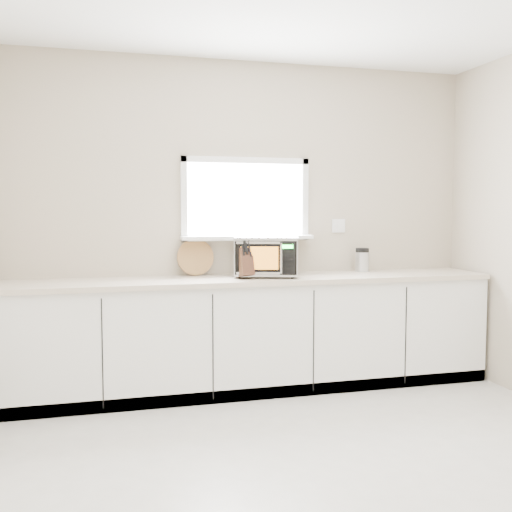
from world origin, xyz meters
name	(u,v)px	position (x,y,z in m)	size (l,w,h in m)	color
ground	(335,478)	(0.00, 0.00, 0.00)	(4.00, 4.00, 0.00)	beige
back_wall	(245,221)	(0.00, 2.00, 1.36)	(4.00, 0.17, 2.70)	#B8A793
cabinets	(254,336)	(0.00, 1.70, 0.44)	(3.92, 0.60, 0.88)	white
countertop	(255,280)	(0.00, 1.69, 0.90)	(3.92, 0.64, 0.04)	beige
microwave	(267,256)	(0.11, 1.71, 1.09)	(0.59, 0.52, 0.32)	black
knife_block	(244,262)	(-0.11, 1.61, 1.05)	(0.13, 0.22, 0.30)	#472B19
cutting_board	(195,257)	(-0.44, 1.94, 1.07)	(0.30, 0.30, 0.02)	olive
coffee_grinder	(362,260)	(1.03, 1.88, 1.02)	(0.12, 0.12, 0.21)	silver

